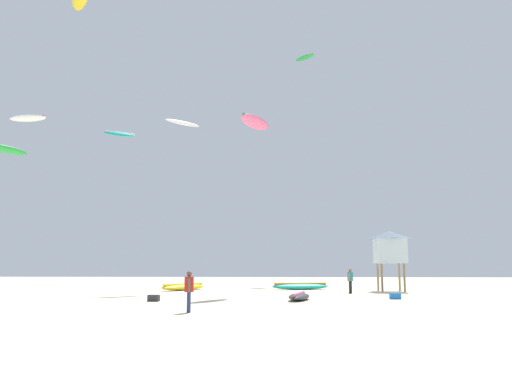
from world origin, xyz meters
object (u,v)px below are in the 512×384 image
Objects in this scene: kite_aloft_3 at (255,122)px; kite_grounded_far at (300,286)px; cooler_box at (395,296)px; kite_aloft_5 at (183,123)px; kite_grounded_near at (183,287)px; kite_aloft_2 at (5,149)px; kite_aloft_4 at (305,58)px; kite_aloft_1 at (28,118)px; gear_bag at (154,298)px; kite_grounded_mid at (299,296)px; person_foreground at (189,288)px; kite_aloft_8 at (120,134)px; person_midground at (350,279)px; lifeguard_tower at (390,247)px.

kite_grounded_far is at bearing 62.78° from kite_aloft_3.
kite_aloft_5 is at bearing 149.38° from cooler_box.
kite_grounded_near is 0.96× the size of kite_aloft_2.
kite_aloft_4 reaches higher than kite_grounded_near.
cooler_box is 36.92m from kite_aloft_1.
kite_grounded_mid is at bearing 10.02° from gear_bag.
kite_aloft_5 is (-8.50, -2.25, 11.83)m from kite_grounded_far.
kite_aloft_1 is at bearing -62.55° from person_foreground.
kite_aloft_4 is at bearing -2.13° from kite_aloft_8.
kite_grounded_mid is at bearing 84.65° from person_midground.
kite_aloft_1 is at bearing -159.80° from kite_aloft_4.
lifeguard_tower reaches higher than kite_grounded_far.
kite_aloft_1 is 18.64m from kite_aloft_5.
cooler_box is at bearing -82.51° from kite_aloft_4.
person_foreground is 16.13m from kite_aloft_3.
gear_bag is at bearing -169.98° from kite_grounded_mid.
person_midground is 0.43× the size of kite_aloft_3.
kite_aloft_4 is (8.94, 28.29, 24.46)m from gear_bag.
kite_aloft_5 is at bearing 132.30° from kite_grounded_mid.
kite_aloft_3 is at bearing 32.99° from person_midground.
kite_aloft_5 is (-13.20, 7.81, 11.92)m from cooler_box.
kite_grounded_mid is 7.36m from gear_bag.
kite_grounded_mid is 36.46m from kite_aloft_4.
person_foreground is at bearing -50.81° from kite_aloft_1.
person_foreground is 17.11m from kite_grounded_near.
person_midground is at bearing -15.68° from kite_grounded_near.
lifeguard_tower is 1.20× the size of kite_aloft_8.
kite_aloft_5 is at bearing -88.69° from person_foreground.
gear_bag is at bearing -67.75° from kite_aloft_8.
kite_aloft_2 reaches higher than gear_bag.
cooler_box is (4.70, -10.07, -0.08)m from kite_grounded_far.
person_foreground is at bearing -139.31° from cooler_box.
kite_aloft_2 is 1.23× the size of kite_aloft_8.
kite_grounded_near is 18.81m from kite_aloft_2.
lifeguard_tower is 34.40m from kite_aloft_8.
kite_aloft_2 is at bearing 162.04° from kite_aloft_3.
kite_grounded_far is 30.33m from kite_aloft_8.
kite_grounded_mid is at bearing -93.59° from kite_aloft_4.
person_midground is at bearing -85.13° from kite_aloft_4.
kite_aloft_2 is at bearing 140.11° from gear_bag.
person_foreground and person_midground have the same top height.
kite_grounded_near is at bearing 141.47° from kite_aloft_3.
kite_aloft_2 reaches higher than kite_grounded_near.
cooler_box is at bearing 12.02° from kite_grounded_mid.
person_midground reaches higher than cooler_box.
kite_grounded_mid is 28.27m from kite_aloft_2.
person_midground is at bearing -57.16° from kite_grounded_far.
kite_aloft_4 is (-3.41, 25.92, 24.46)m from cooler_box.
kite_grounded_mid is (4.40, 7.08, -0.72)m from person_foreground.
kite_aloft_3 reaches higher than kite_grounded_mid.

